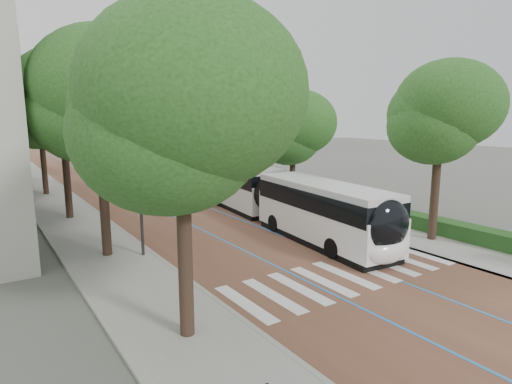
# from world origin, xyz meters

# --- Properties ---
(ground) EXTENTS (160.00, 160.00, 0.00)m
(ground) POSITION_xyz_m (0.00, 0.00, 0.00)
(ground) COLOR #51544C
(ground) RESTS_ON ground
(road) EXTENTS (11.00, 140.00, 0.02)m
(road) POSITION_xyz_m (0.00, 40.00, 0.01)
(road) COLOR brown
(road) RESTS_ON ground
(sidewalk_left) EXTENTS (4.00, 140.00, 0.12)m
(sidewalk_left) POSITION_xyz_m (-7.50, 40.00, 0.06)
(sidewalk_left) COLOR gray
(sidewalk_left) RESTS_ON ground
(sidewalk_right) EXTENTS (4.00, 140.00, 0.12)m
(sidewalk_right) POSITION_xyz_m (7.50, 40.00, 0.06)
(sidewalk_right) COLOR gray
(sidewalk_right) RESTS_ON ground
(kerb_left) EXTENTS (0.20, 140.00, 0.14)m
(kerb_left) POSITION_xyz_m (-5.60, 40.00, 0.06)
(kerb_left) COLOR gray
(kerb_left) RESTS_ON ground
(kerb_right) EXTENTS (0.20, 140.00, 0.14)m
(kerb_right) POSITION_xyz_m (5.60, 40.00, 0.06)
(kerb_right) COLOR gray
(kerb_right) RESTS_ON ground
(zebra_crossing) EXTENTS (10.55, 3.60, 0.01)m
(zebra_crossing) POSITION_xyz_m (0.20, 1.00, 0.03)
(zebra_crossing) COLOR silver
(zebra_crossing) RESTS_ON ground
(lane_line_left) EXTENTS (0.12, 126.00, 0.01)m
(lane_line_left) POSITION_xyz_m (-1.60, 40.00, 0.02)
(lane_line_left) COLOR #2779C6
(lane_line_left) RESTS_ON road
(lane_line_right) EXTENTS (0.12, 126.00, 0.01)m
(lane_line_right) POSITION_xyz_m (1.60, 40.00, 0.02)
(lane_line_right) COLOR #2779C6
(lane_line_right) RESTS_ON road
(hedge) EXTENTS (1.20, 14.00, 0.80)m
(hedge) POSITION_xyz_m (9.10, 0.00, 0.52)
(hedge) COLOR #1E4216
(hedge) RESTS_ON sidewalk_right
(streetlight_far) EXTENTS (1.82, 0.20, 8.00)m
(streetlight_far) POSITION_xyz_m (6.62, 22.00, 4.82)
(streetlight_far) COLOR #2B2B2D
(streetlight_far) RESTS_ON sidewalk_right
(lamp_post_left) EXTENTS (0.14, 0.14, 8.00)m
(lamp_post_left) POSITION_xyz_m (-6.10, 8.00, 4.12)
(lamp_post_left) COLOR #2B2B2D
(lamp_post_left) RESTS_ON sidewalk_left
(trees_left) EXTENTS (6.43, 61.11, 10.28)m
(trees_left) POSITION_xyz_m (-7.50, 21.81, 6.95)
(trees_left) COLOR black
(trees_left) RESTS_ON ground
(trees_right) EXTENTS (5.74, 47.35, 8.89)m
(trees_right) POSITION_xyz_m (7.70, 21.33, 5.97)
(trees_right) COLOR black
(trees_right) RESTS_ON ground
(lead_bus) EXTENTS (4.20, 18.55, 3.20)m
(lead_bus) POSITION_xyz_m (2.97, 8.84, 1.63)
(lead_bus) COLOR black
(lead_bus) RESTS_ON ground
(bus_queued_0) EXTENTS (2.97, 12.48, 3.20)m
(bus_queued_0) POSITION_xyz_m (1.74, 25.23, 1.62)
(bus_queued_0) COLOR white
(bus_queued_0) RESTS_ON ground
(bus_queued_1) EXTENTS (3.33, 12.54, 3.20)m
(bus_queued_1) POSITION_xyz_m (2.47, 38.64, 1.62)
(bus_queued_1) COLOR white
(bus_queued_1) RESTS_ON ground
(bus_queued_2) EXTENTS (2.58, 12.41, 3.20)m
(bus_queued_2) POSITION_xyz_m (2.38, 51.62, 1.62)
(bus_queued_2) COLOR white
(bus_queued_2) RESTS_ON ground
(bus_queued_3) EXTENTS (2.58, 12.41, 3.20)m
(bus_queued_3) POSITION_xyz_m (2.34, 64.63, 1.62)
(bus_queued_3) COLOR white
(bus_queued_3) RESTS_ON ground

